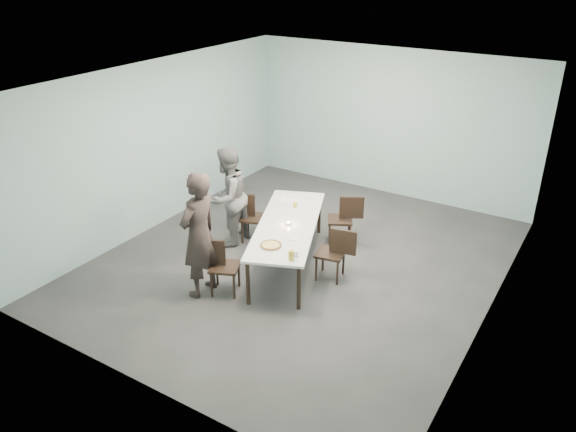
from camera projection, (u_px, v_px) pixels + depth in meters
The scene contains 16 objects.
ground at pixel (301, 261), 9.32m from camera, with size 7.00×7.00×0.00m, color #333335.
room_shell at pixel (303, 144), 8.44m from camera, with size 6.02×7.02×3.01m.
table at pixel (288, 226), 8.93m from camera, with size 1.81×2.75×0.75m.
chair_near_left at pixel (219, 262), 8.29m from camera, with size 0.65×0.55×0.87m.
chair_far_left at pixel (250, 214), 9.81m from camera, with size 0.65×0.53×0.87m.
chair_near_right at pixel (336, 250), 8.62m from camera, with size 0.64×0.49×0.87m.
chair_far_right at pixel (345, 216), 9.72m from camera, with size 0.65×0.57×0.87m.
diner_near at pixel (199, 235), 8.08m from camera, with size 0.70×0.46×1.93m, color black.
diner_far at pixel (228, 197), 9.54m from camera, with size 0.85×0.66×1.75m, color slate.
pizza at pixel (271, 245), 8.20m from camera, with size 0.34×0.34×0.04m.
side_plate at pixel (294, 238), 8.44m from camera, with size 0.18×0.18×0.01m, color white.
beer_glass at pixel (291, 255), 7.82m from camera, with size 0.08×0.08×0.15m, color gold.
water_tumbler at pixel (295, 254), 7.92m from camera, with size 0.08×0.08×0.09m, color silver.
tealight at pixel (289, 224), 8.84m from camera, with size 0.06×0.06×0.05m.
amber_tumbler at pixel (295, 205), 9.45m from camera, with size 0.07×0.07×0.08m, color gold.
menu at pixel (289, 200), 9.70m from camera, with size 0.30×0.22×0.01m, color silver.
Camera 1 is at (4.07, -6.99, 4.69)m, focal length 35.00 mm.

